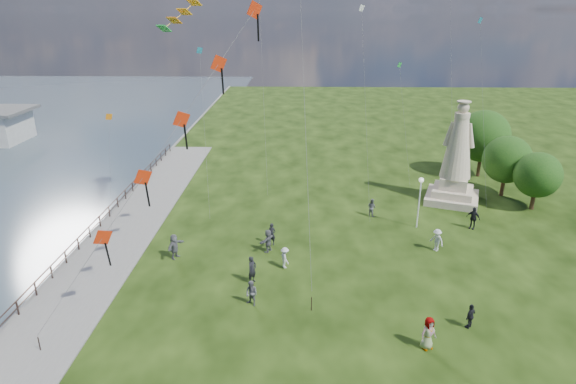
{
  "coord_description": "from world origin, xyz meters",
  "views": [
    {
      "loc": [
        -0.25,
        -20.86,
        16.48
      ],
      "look_at": [
        -1.0,
        8.0,
        5.5
      ],
      "focal_mm": 30.0,
      "sensor_mm": 36.0,
      "label": 1
    }
  ],
  "objects_px": {
    "person_7": "(372,207)",
    "person_8": "(437,240)",
    "person_9": "(473,218)",
    "person_3": "(471,316)",
    "person_2": "(285,258)",
    "person_0": "(252,270)",
    "person_6": "(272,234)",
    "person_11": "(268,241)",
    "person_4": "(428,333)",
    "person_1": "(252,293)",
    "lamppost": "(420,192)",
    "statue": "(456,165)",
    "person_5": "(175,246)"
  },
  "relations": [
    {
      "from": "lamppost",
      "to": "person_4",
      "type": "relative_size",
      "value": 2.31
    },
    {
      "from": "person_1",
      "to": "person_4",
      "type": "relative_size",
      "value": 0.87
    },
    {
      "from": "statue",
      "to": "person_2",
      "type": "distance_m",
      "value": 19.7
    },
    {
      "from": "person_6",
      "to": "person_7",
      "type": "bearing_deg",
      "value": 51.14
    },
    {
      "from": "lamppost",
      "to": "person_3",
      "type": "relative_size",
      "value": 2.87
    },
    {
      "from": "person_3",
      "to": "person_6",
      "type": "bearing_deg",
      "value": -82.82
    },
    {
      "from": "person_9",
      "to": "lamppost",
      "type": "bearing_deg",
      "value": -142.07
    },
    {
      "from": "person_5",
      "to": "statue",
      "type": "bearing_deg",
      "value": -39.18
    },
    {
      "from": "person_0",
      "to": "person_4",
      "type": "distance_m",
      "value": 11.49
    },
    {
      "from": "person_4",
      "to": "person_6",
      "type": "height_order",
      "value": "person_4"
    },
    {
      "from": "person_0",
      "to": "person_6",
      "type": "xyz_separation_m",
      "value": [
        0.94,
        5.4,
        -0.08
      ]
    },
    {
      "from": "person_6",
      "to": "person_9",
      "type": "relative_size",
      "value": 0.91
    },
    {
      "from": "person_2",
      "to": "person_7",
      "type": "height_order",
      "value": "person_7"
    },
    {
      "from": "person_9",
      "to": "person_2",
      "type": "bearing_deg",
      "value": -116.57
    },
    {
      "from": "lamppost",
      "to": "person_0",
      "type": "height_order",
      "value": "lamppost"
    },
    {
      "from": "statue",
      "to": "person_3",
      "type": "distance_m",
      "value": 19.64
    },
    {
      "from": "person_2",
      "to": "person_8",
      "type": "relative_size",
      "value": 0.89
    },
    {
      "from": "statue",
      "to": "person_4",
      "type": "xyz_separation_m",
      "value": [
        -7.28,
        -20.72,
        -2.55
      ]
    },
    {
      "from": "lamppost",
      "to": "person_3",
      "type": "distance_m",
      "value": 13.3
    },
    {
      "from": "person_9",
      "to": "person_3",
      "type": "bearing_deg",
      "value": -69.44
    },
    {
      "from": "lamppost",
      "to": "person_11",
      "type": "bearing_deg",
      "value": -159.3
    },
    {
      "from": "person_4",
      "to": "person_11",
      "type": "relative_size",
      "value": 1.07
    },
    {
      "from": "statue",
      "to": "person_11",
      "type": "xyz_separation_m",
      "value": [
        -16.21,
        -10.26,
        -2.61
      ]
    },
    {
      "from": "person_1",
      "to": "person_11",
      "type": "relative_size",
      "value": 0.93
    },
    {
      "from": "person_3",
      "to": "person_4",
      "type": "distance_m",
      "value": 3.3
    },
    {
      "from": "statue",
      "to": "person_4",
      "type": "distance_m",
      "value": 22.11
    },
    {
      "from": "statue",
      "to": "person_1",
      "type": "distance_m",
      "value": 24.07
    },
    {
      "from": "person_8",
      "to": "person_9",
      "type": "bearing_deg",
      "value": 96.77
    },
    {
      "from": "person_5",
      "to": "person_3",
      "type": "bearing_deg",
      "value": -88.27
    },
    {
      "from": "person_6",
      "to": "person_11",
      "type": "distance_m",
      "value": 1.15
    },
    {
      "from": "person_7",
      "to": "person_8",
      "type": "bearing_deg",
      "value": 168.57
    },
    {
      "from": "statue",
      "to": "person_7",
      "type": "relative_size",
      "value": 5.89
    },
    {
      "from": "person_3",
      "to": "person_4",
      "type": "xyz_separation_m",
      "value": [
        -2.77,
        -1.8,
        0.18
      ]
    },
    {
      "from": "person_3",
      "to": "person_7",
      "type": "xyz_separation_m",
      "value": [
        -3.33,
        15.32,
        0.04
      ]
    },
    {
      "from": "person_2",
      "to": "person_0",
      "type": "bearing_deg",
      "value": 108.16
    },
    {
      "from": "person_4",
      "to": "person_7",
      "type": "height_order",
      "value": "person_4"
    },
    {
      "from": "lamppost",
      "to": "person_6",
      "type": "relative_size",
      "value": 2.54
    },
    {
      "from": "person_1",
      "to": "person_0",
      "type": "bearing_deg",
      "value": 128.26
    },
    {
      "from": "person_11",
      "to": "lamppost",
      "type": "bearing_deg",
      "value": 138.86
    },
    {
      "from": "person_0",
      "to": "person_7",
      "type": "height_order",
      "value": "person_0"
    },
    {
      "from": "statue",
      "to": "lamppost",
      "type": "distance_m",
      "value": 7.37
    },
    {
      "from": "person_2",
      "to": "person_7",
      "type": "distance_m",
      "value": 11.42
    },
    {
      "from": "person_4",
      "to": "person_9",
      "type": "distance_m",
      "value": 16.44
    },
    {
      "from": "lamppost",
      "to": "person_6",
      "type": "xyz_separation_m",
      "value": [
        -11.52,
        -3.3,
        -2.23
      ]
    },
    {
      "from": "person_0",
      "to": "person_3",
      "type": "xyz_separation_m",
      "value": [
        12.44,
        -4.4,
        -0.18
      ]
    },
    {
      "from": "person_2",
      "to": "person_6",
      "type": "relative_size",
      "value": 0.89
    },
    {
      "from": "statue",
      "to": "person_6",
      "type": "xyz_separation_m",
      "value": [
        -16.01,
        -9.12,
        -2.63
      ]
    },
    {
      "from": "person_5",
      "to": "person_4",
      "type": "bearing_deg",
      "value": -96.94
    },
    {
      "from": "person_2",
      "to": "person_3",
      "type": "xyz_separation_m",
      "value": [
        10.41,
        -6.36,
        -0.01
      ]
    },
    {
      "from": "person_2",
      "to": "person_3",
      "type": "height_order",
      "value": "person_2"
    }
  ]
}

